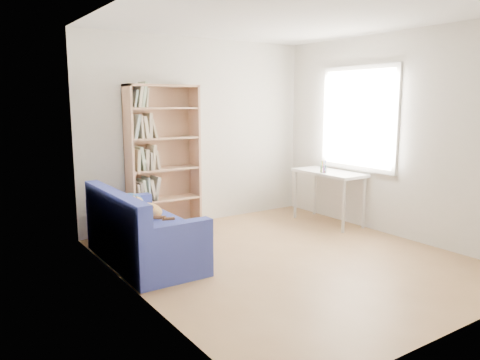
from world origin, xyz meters
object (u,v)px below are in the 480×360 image
sofa (141,234)px  pen_cup (323,168)px  desk (329,177)px  bookshelf (164,165)px

sofa → pen_cup: bearing=0.1°
sofa → desk: size_ratio=1.52×
pen_cup → bookshelf: bearing=153.5°
sofa → pen_cup: 2.76m
sofa → pen_cup: size_ratio=9.24×
desk → pen_cup: (-0.15, -0.04, 0.15)m
bookshelf → pen_cup: bookshelf is taller
bookshelf → desk: size_ratio=1.81×
bookshelf → pen_cup: bearing=-26.5°
pen_cup → desk: bearing=13.6°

